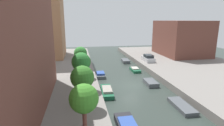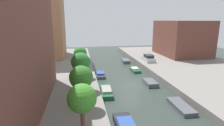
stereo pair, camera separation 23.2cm
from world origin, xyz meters
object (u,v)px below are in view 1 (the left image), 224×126
(street_tree_1, at_px, (82,78))
(street_tree_2, at_px, (81,62))
(street_tree_3, at_px, (80,54))
(parked_car, at_px, (148,58))
(moored_boat_right_2, at_px, (182,106))
(moored_boat_right_5, at_px, (125,61))
(moored_boat_right_3, at_px, (151,83))
(low_block_right, at_px, (181,38))
(moored_boat_right_4, at_px, (135,70))
(moored_boat_left_2, at_px, (107,91))
(apartment_tower_far, at_px, (40,13))
(moored_boat_left_3, at_px, (100,75))
(street_tree_0, at_px, (84,99))
(moored_boat_left_1, at_px, (127,126))

(street_tree_1, height_order, street_tree_2, street_tree_2)
(street_tree_3, relative_size, parked_car, 1.15)
(moored_boat_right_2, bearing_deg, moored_boat_right_5, 91.43)
(moored_boat_right_2, xyz_separation_m, moored_boat_right_3, (-0.56, 7.81, 0.09))
(low_block_right, relative_size, street_tree_3, 2.73)
(moored_boat_right_4, bearing_deg, moored_boat_right_5, 89.89)
(moored_boat_right_4, xyz_separation_m, moored_boat_right_5, (0.01, 7.59, 0.05))
(low_block_right, height_order, moored_boat_left_2, low_block_right)
(street_tree_2, xyz_separation_m, moored_boat_right_2, (10.99, -5.46, -4.31))
(moored_boat_right_2, relative_size, moored_boat_right_4, 1.26)
(apartment_tower_far, relative_size, moored_boat_right_3, 6.57)
(moored_boat_right_4, height_order, moored_boat_right_5, moored_boat_right_5)
(street_tree_2, height_order, moored_boat_left_3, street_tree_2)
(street_tree_0, relative_size, moored_boat_left_3, 1.20)
(apartment_tower_far, relative_size, parked_car, 4.94)
(street_tree_0, distance_m, moored_boat_right_4, 22.92)
(moored_boat_right_5, bearing_deg, street_tree_1, -114.48)
(moored_boat_right_5, bearing_deg, street_tree_3, -130.07)
(street_tree_1, xyz_separation_m, moored_boat_left_2, (3.28, 5.28, -3.78))
(low_block_right, relative_size, moored_boat_left_2, 2.79)
(parked_car, height_order, moored_boat_right_3, parked_car)
(street_tree_3, height_order, moored_boat_left_3, street_tree_3)
(low_block_right, relative_size, moored_boat_right_5, 3.83)
(moored_boat_left_3, distance_m, moored_boat_right_3, 9.00)
(street_tree_0, bearing_deg, moored_boat_right_4, 62.63)
(low_block_right, relative_size, moored_boat_right_4, 3.89)
(moored_boat_left_2, height_order, moored_boat_right_3, moored_boat_left_2)
(moored_boat_right_2, bearing_deg, moored_boat_left_2, 143.81)
(moored_boat_left_2, bearing_deg, low_block_right, 41.49)
(moored_boat_left_3, bearing_deg, street_tree_0, -100.53)
(street_tree_3, height_order, moored_boat_right_2, street_tree_3)
(street_tree_0, relative_size, moored_boat_left_1, 1.02)
(street_tree_0, bearing_deg, moored_boat_right_2, 22.07)
(low_block_right, xyz_separation_m, moored_boat_right_2, (-14.33, -25.13, -5.04))
(low_block_right, distance_m, moored_boat_right_3, 23.37)
(street_tree_3, bearing_deg, moored_boat_right_5, 49.93)
(street_tree_1, height_order, moored_boat_left_1, street_tree_1)
(street_tree_1, distance_m, moored_boat_right_2, 11.66)
(apartment_tower_far, bearing_deg, street_tree_2, -69.37)
(parked_car, height_order, moored_boat_right_5, parked_car)
(moored_boat_left_3, bearing_deg, street_tree_3, -143.27)
(street_tree_1, xyz_separation_m, moored_boat_right_2, (10.99, -0.36, -3.89))
(street_tree_1, height_order, moored_boat_right_2, street_tree_1)
(moored_boat_left_1, bearing_deg, street_tree_2, 114.15)
(street_tree_2, bearing_deg, moored_boat_right_4, 44.38)
(apartment_tower_far, xyz_separation_m, moored_boat_right_4, (19.08, -12.89, -10.89))
(low_block_right, relative_size, street_tree_2, 2.71)
(moored_boat_left_1, relative_size, moored_boat_right_3, 1.31)
(low_block_right, height_order, moored_boat_right_5, low_block_right)
(low_block_right, height_order, parked_car, low_block_right)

